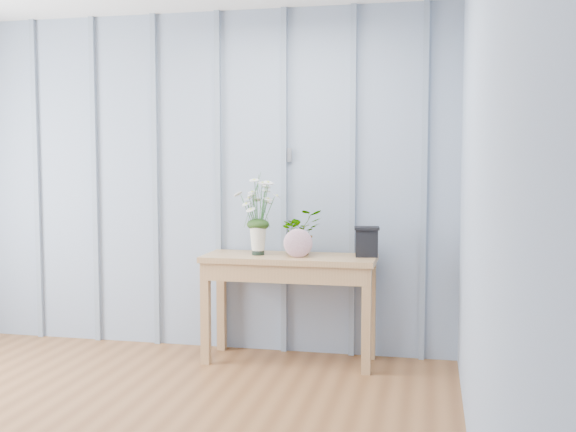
% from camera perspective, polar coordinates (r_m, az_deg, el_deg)
% --- Properties ---
extents(room_shell, '(4.00, 4.50, 2.50)m').
position_cam_1_polar(room_shell, '(3.95, -15.65, 12.99)').
color(room_shell, '#8A99AF').
rests_on(room_shell, ground).
extents(sideboard, '(1.20, 0.45, 0.75)m').
position_cam_1_polar(sideboard, '(4.71, 0.13, -4.75)').
color(sideboard, '#A1774A').
rests_on(sideboard, ground).
extents(daisy_vase, '(0.39, 0.30, 0.55)m').
position_cam_1_polar(daisy_vase, '(4.69, -2.56, 0.88)').
color(daisy_vase, black).
rests_on(daisy_vase, sideboard).
extents(spider_plant, '(0.38, 0.36, 0.32)m').
position_cam_1_polar(spider_plant, '(4.71, 1.07, -1.36)').
color(spider_plant, '#183410').
rests_on(spider_plant, sideboard).
extents(felt_disc_vessel, '(0.20, 0.09, 0.20)m').
position_cam_1_polar(felt_disc_vessel, '(4.57, 0.86, -2.32)').
color(felt_disc_vessel, '#8E456D').
rests_on(felt_disc_vessel, sideboard).
extents(carved_box, '(0.18, 0.15, 0.21)m').
position_cam_1_polar(carved_box, '(4.65, 6.68, -2.15)').
color(carved_box, black).
rests_on(carved_box, sideboard).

